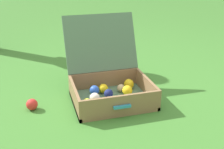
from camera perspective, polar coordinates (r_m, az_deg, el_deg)
ground_plane at (r=1.94m, az=1.08°, el=-5.72°), size 16.00×16.00×0.00m
open_suitcase at (r=1.96m, az=-0.63°, el=-1.44°), size 0.53×0.62×0.53m
stray_ball_on_grass at (r=1.91m, az=-15.82°, el=-5.81°), size 0.07×0.07×0.07m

